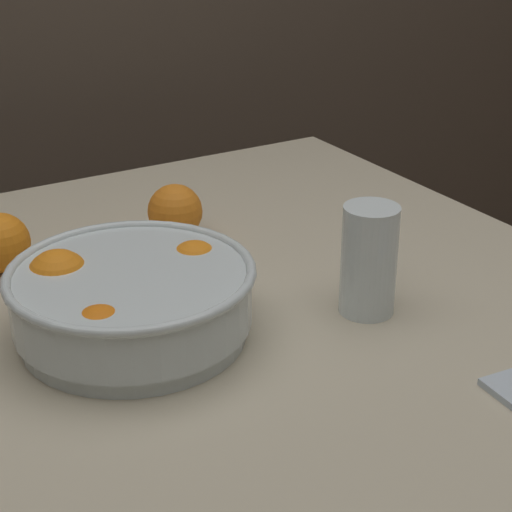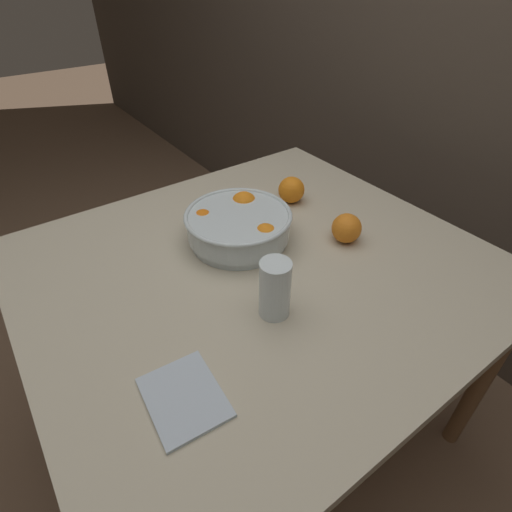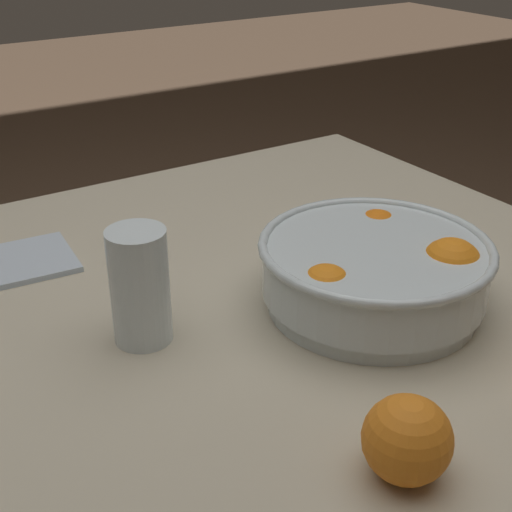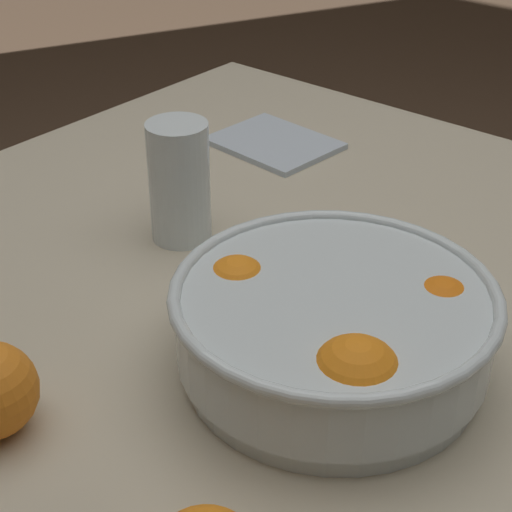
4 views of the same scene
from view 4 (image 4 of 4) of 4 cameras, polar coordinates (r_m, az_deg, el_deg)
dining_table at (r=0.90m, az=-0.50°, el=-8.03°), size 1.05×1.15×0.74m
fruit_bowl at (r=0.76m, az=5.22°, el=-4.83°), size 0.29×0.29×0.10m
juice_glass at (r=0.97m, az=-5.11°, el=4.57°), size 0.07×0.07×0.14m
napkin at (r=1.22m, az=1.22°, el=7.54°), size 0.17×0.14×0.01m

